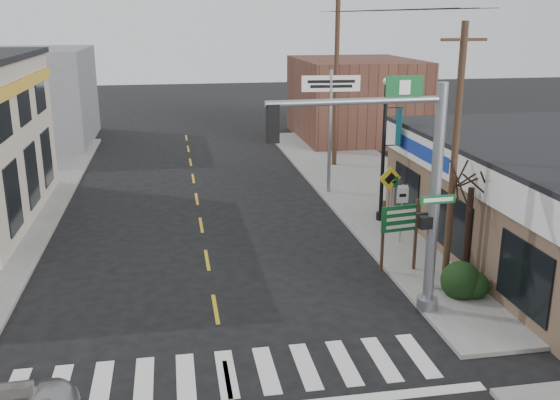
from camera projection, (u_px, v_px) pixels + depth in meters
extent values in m
plane|color=black|center=(228.00, 383.00, 15.02)|extent=(140.00, 140.00, 0.00)
cube|color=slate|center=(396.00, 206.00, 28.78)|extent=(6.00, 38.00, 0.13)
cube|color=gold|center=(207.00, 260.00, 22.58)|extent=(0.12, 56.00, 0.01)
cube|color=silver|center=(227.00, 374.00, 15.40)|extent=(11.00, 2.20, 0.01)
cube|color=#533126|center=(355.00, 99.00, 44.56)|extent=(8.00, 10.00, 5.60)
cube|color=slate|center=(22.00, 97.00, 42.50)|extent=(9.00, 10.00, 6.40)
cylinder|color=gray|center=(435.00, 201.00, 17.63)|extent=(0.31, 0.31, 6.66)
cylinder|color=gray|center=(355.00, 101.00, 16.41)|extent=(4.89, 0.18, 0.18)
cube|color=black|center=(271.00, 122.00, 16.17)|extent=(0.31, 0.24, 1.00)
cube|color=#115125|center=(438.00, 200.00, 17.39)|extent=(1.06, 0.04, 0.24)
cube|color=#115125|center=(404.00, 87.00, 16.53)|extent=(1.06, 0.05, 0.61)
cube|color=black|center=(426.00, 223.00, 17.72)|extent=(0.36, 0.29, 0.36)
cube|color=#422D1E|center=(383.00, 237.00, 20.91)|extent=(0.09, 0.09, 2.51)
cube|color=#422D1E|center=(416.00, 235.00, 21.10)|extent=(0.09, 0.09, 2.51)
cube|color=#074B29|center=(401.00, 218.00, 20.77)|extent=(1.44, 0.05, 0.90)
cylinder|color=#C4C30B|center=(428.00, 279.00, 19.92)|extent=(0.20, 0.20, 0.56)
sphere|color=#C4C30B|center=(428.00, 270.00, 19.84)|extent=(0.22, 0.22, 0.22)
cylinder|color=gray|center=(389.00, 199.00, 25.43)|extent=(0.06, 0.06, 2.36)
cube|color=yellow|center=(390.00, 178.00, 25.15)|extent=(1.00, 0.03, 1.00)
cylinder|color=black|center=(383.00, 153.00, 25.82)|extent=(0.16, 0.16, 5.78)
sphere|color=silver|center=(387.00, 82.00, 24.99)|extent=(0.31, 0.31, 0.31)
cube|color=#09444E|center=(399.00, 126.00, 25.61)|extent=(0.02, 0.61, 1.56)
cylinder|color=gray|center=(330.00, 132.00, 30.11)|extent=(0.17, 0.17, 5.93)
cube|color=silver|center=(331.00, 84.00, 29.45)|extent=(2.79, 0.18, 0.74)
cylinder|color=black|center=(467.00, 236.00, 19.98)|extent=(0.20, 0.20, 3.19)
ellipsoid|color=#1D3D16|center=(461.00, 281.00, 19.34)|extent=(1.24, 1.24, 0.93)
ellipsoid|color=black|center=(465.00, 247.00, 22.27)|extent=(1.12, 1.12, 0.84)
cylinder|color=#4F3120|center=(454.00, 159.00, 19.19)|extent=(0.21, 0.21, 8.24)
cube|color=#4F3120|center=(464.00, 40.00, 18.17)|extent=(1.43, 0.09, 0.09)
cylinder|color=#483322|center=(336.00, 76.00, 35.14)|extent=(0.27, 0.27, 10.24)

